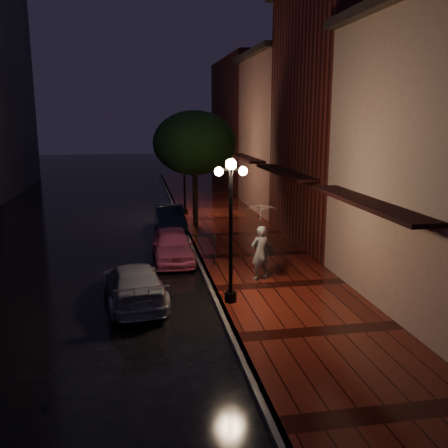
{
  "coord_description": "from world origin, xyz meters",
  "views": [
    {
      "loc": [
        -2.33,
        -19.01,
        5.63
      ],
      "look_at": [
        1.08,
        0.3,
        1.4
      ],
      "focal_mm": 40.0,
      "sensor_mm": 36.0,
      "label": 1
    }
  ],
  "objects_px": {
    "streetlamp_far": "(184,172)",
    "woman_with_umbrella": "(261,230)",
    "street_tree": "(195,145)",
    "streetlamp_near": "(231,222)",
    "silver_car": "(134,284)",
    "navy_car": "(170,218)",
    "parking_meter": "(215,246)",
    "pink_car": "(172,245)"
  },
  "relations": [
    {
      "from": "streetlamp_far",
      "to": "woman_with_umbrella",
      "type": "xyz_separation_m",
      "value": [
        1.38,
        -12.1,
        -0.71
      ]
    },
    {
      "from": "navy_car",
      "to": "silver_car",
      "type": "relative_size",
      "value": 0.91
    },
    {
      "from": "navy_car",
      "to": "parking_meter",
      "type": "bearing_deg",
      "value": -81.89
    },
    {
      "from": "streetlamp_near",
      "to": "pink_car",
      "type": "height_order",
      "value": "streetlamp_near"
    },
    {
      "from": "navy_car",
      "to": "street_tree",
      "type": "bearing_deg",
      "value": 11.87
    },
    {
      "from": "silver_car",
      "to": "parking_meter",
      "type": "xyz_separation_m",
      "value": [
        3.0,
        3.13,
        0.24
      ]
    },
    {
      "from": "woman_with_umbrella",
      "to": "parking_meter",
      "type": "xyz_separation_m",
      "value": [
        -1.25,
        2.02,
        -1.04
      ]
    },
    {
      "from": "woman_with_umbrella",
      "to": "street_tree",
      "type": "bearing_deg",
      "value": -101.57
    },
    {
      "from": "pink_car",
      "to": "street_tree",
      "type": "bearing_deg",
      "value": 74.59
    },
    {
      "from": "streetlamp_near",
      "to": "streetlamp_far",
      "type": "relative_size",
      "value": 1.0
    },
    {
      "from": "streetlamp_far",
      "to": "navy_car",
      "type": "bearing_deg",
      "value": -108.23
    },
    {
      "from": "pink_car",
      "to": "silver_car",
      "type": "bearing_deg",
      "value": -108.84
    },
    {
      "from": "streetlamp_far",
      "to": "navy_car",
      "type": "distance_m",
      "value": 4.04
    },
    {
      "from": "silver_car",
      "to": "parking_meter",
      "type": "height_order",
      "value": "parking_meter"
    },
    {
      "from": "streetlamp_near",
      "to": "silver_car",
      "type": "relative_size",
      "value": 1.01
    },
    {
      "from": "silver_car",
      "to": "pink_car",
      "type": "bearing_deg",
      "value": -115.72
    },
    {
      "from": "streetlamp_near",
      "to": "woman_with_umbrella",
      "type": "bearing_deg",
      "value": 53.86
    },
    {
      "from": "streetlamp_near",
      "to": "parking_meter",
      "type": "xyz_separation_m",
      "value": [
        0.13,
        3.92,
        -1.74
      ]
    },
    {
      "from": "streetlamp_near",
      "to": "pink_car",
      "type": "distance_m",
      "value": 5.67
    },
    {
      "from": "woman_with_umbrella",
      "to": "parking_meter",
      "type": "relative_size",
      "value": 2.26
    },
    {
      "from": "streetlamp_far",
      "to": "woman_with_umbrella",
      "type": "bearing_deg",
      "value": -83.47
    },
    {
      "from": "streetlamp_near",
      "to": "street_tree",
      "type": "distance_m",
      "value": 11.12
    },
    {
      "from": "navy_car",
      "to": "parking_meter",
      "type": "xyz_separation_m",
      "value": [
        1.24,
        -6.73,
        0.22
      ]
    },
    {
      "from": "streetlamp_near",
      "to": "street_tree",
      "type": "xyz_separation_m",
      "value": [
        0.26,
        10.99,
        1.64
      ]
    },
    {
      "from": "navy_car",
      "to": "streetlamp_near",
      "type": "bearing_deg",
      "value": -86.37
    },
    {
      "from": "street_tree",
      "to": "woman_with_umbrella",
      "type": "height_order",
      "value": "street_tree"
    },
    {
      "from": "streetlamp_far",
      "to": "parking_meter",
      "type": "relative_size",
      "value": 3.7
    },
    {
      "from": "streetlamp_far",
      "to": "woman_with_umbrella",
      "type": "height_order",
      "value": "streetlamp_far"
    },
    {
      "from": "streetlamp_far",
      "to": "pink_car",
      "type": "bearing_deg",
      "value": -98.79
    },
    {
      "from": "street_tree",
      "to": "silver_car",
      "type": "height_order",
      "value": "street_tree"
    },
    {
      "from": "pink_car",
      "to": "parking_meter",
      "type": "distance_m",
      "value": 1.95
    },
    {
      "from": "street_tree",
      "to": "navy_car",
      "type": "bearing_deg",
      "value": -165.84
    },
    {
      "from": "parking_meter",
      "to": "silver_car",
      "type": "bearing_deg",
      "value": -156.98
    },
    {
      "from": "streetlamp_far",
      "to": "street_tree",
      "type": "xyz_separation_m",
      "value": [
        0.26,
        -3.01,
        1.64
      ]
    },
    {
      "from": "pink_car",
      "to": "navy_car",
      "type": "bearing_deg",
      "value": 87.39
    },
    {
      "from": "woman_with_umbrella",
      "to": "parking_meter",
      "type": "bearing_deg",
      "value": -76.79
    },
    {
      "from": "street_tree",
      "to": "woman_with_umbrella",
      "type": "xyz_separation_m",
      "value": [
        1.13,
        -9.1,
        -2.35
      ]
    },
    {
      "from": "street_tree",
      "to": "streetlamp_near",
      "type": "bearing_deg",
      "value": -91.35
    },
    {
      "from": "streetlamp_near",
      "to": "parking_meter",
      "type": "bearing_deg",
      "value": 88.09
    },
    {
      "from": "streetlamp_far",
      "to": "pink_car",
      "type": "xyz_separation_m",
      "value": [
        -1.37,
        -8.86,
        -1.94
      ]
    },
    {
      "from": "streetlamp_near",
      "to": "silver_car",
      "type": "bearing_deg",
      "value": 164.7
    },
    {
      "from": "pink_car",
      "to": "streetlamp_far",
      "type": "bearing_deg",
      "value": 81.36
    }
  ]
}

